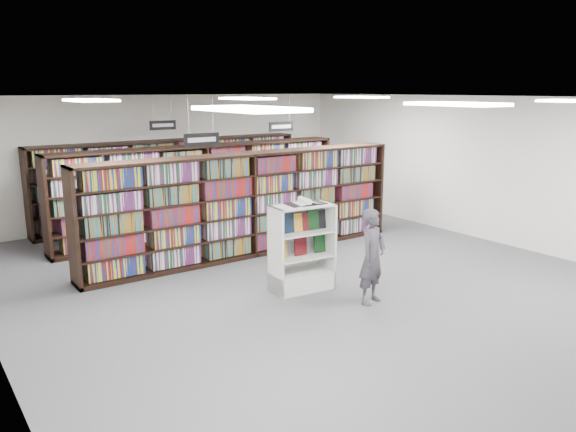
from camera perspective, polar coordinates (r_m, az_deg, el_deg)
floor at (r=10.09m, az=2.00°, el=-6.56°), size 12.00×12.00×0.00m
ceiling at (r=9.52m, az=2.16°, el=11.92°), size 10.00×12.00×0.10m
wall_back at (r=14.85m, az=-12.15°, el=5.77°), size 10.00×0.10×3.20m
wall_right at (r=13.29m, az=19.56°, el=4.52°), size 0.10×12.00×3.20m
bookshelf_row_near at (r=11.41m, az=-4.04°, el=1.17°), size 7.00×0.60×2.10m
bookshelf_row_mid at (r=13.13m, az=-8.58°, el=2.59°), size 7.00×0.60×2.10m
bookshelf_row_far at (r=14.65m, az=-11.59°, el=3.53°), size 7.00×0.60×2.10m
aisle_sign_left at (r=9.61m, az=-8.76°, el=7.80°), size 0.65×0.02×0.80m
aisle_sign_right at (r=12.86m, az=-0.70°, el=9.17°), size 0.65×0.02×0.80m
aisle_sign_center at (r=13.66m, az=-12.60°, el=9.08°), size 0.65×0.02×0.80m
troffer_front_left at (r=5.35m, az=-4.02°, el=10.79°), size 0.60×1.20×0.04m
troffer_front_center at (r=7.37m, az=16.72°, el=10.84°), size 0.60×1.20×0.04m
troffer_back_left at (r=9.97m, az=-19.42°, el=11.03°), size 0.60×1.20×0.04m
troffer_back_center at (r=11.18m, az=-4.21°, el=11.82°), size 0.60×1.20×0.04m
troffer_back_right at (r=12.99m, az=7.45°, el=11.88°), size 0.60×1.20×0.04m
endcap_display at (r=9.55m, az=1.32°, el=-4.58°), size 1.10×0.63×1.48m
open_book at (r=9.32m, az=1.78°, el=1.41°), size 0.69×0.46×0.13m
shopper at (r=8.95m, az=8.57°, el=-4.10°), size 0.64×0.51×1.53m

